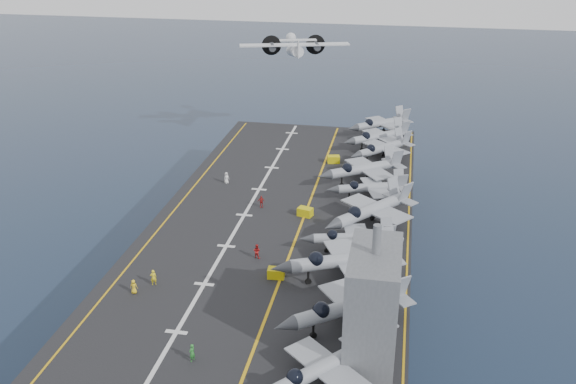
% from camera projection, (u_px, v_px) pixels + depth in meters
% --- Properties ---
extents(ground, '(500.00, 500.00, 0.00)m').
position_uv_depth(ground, '(283.00, 278.00, 100.05)').
color(ground, '#142135').
rests_on(ground, ground).
extents(hull, '(36.00, 90.00, 10.00)m').
position_uv_depth(hull, '(283.00, 250.00, 98.05)').
color(hull, '#56595E').
rests_on(hull, ground).
extents(flight_deck, '(38.00, 92.00, 0.40)m').
position_uv_depth(flight_deck, '(283.00, 220.00, 95.96)').
color(flight_deck, black).
rests_on(flight_deck, hull).
extents(foul_line, '(0.35, 90.00, 0.02)m').
position_uv_depth(foul_line, '(303.00, 220.00, 95.37)').
color(foul_line, gold).
rests_on(foul_line, flight_deck).
extents(landing_centerline, '(0.50, 90.00, 0.02)m').
position_uv_depth(landing_centerline, '(244.00, 215.00, 96.89)').
color(landing_centerline, silver).
rests_on(landing_centerline, flight_deck).
extents(deck_edge_port, '(0.25, 90.00, 0.02)m').
position_uv_depth(deck_edge_port, '(175.00, 209.00, 98.76)').
color(deck_edge_port, gold).
rests_on(deck_edge_port, flight_deck).
extents(deck_edge_stbd, '(0.25, 90.00, 0.02)m').
position_uv_depth(deck_edge_stbd, '(408.00, 229.00, 92.74)').
color(deck_edge_stbd, gold).
rests_on(deck_edge_stbd, flight_deck).
extents(island_superstructure, '(5.00, 10.00, 15.00)m').
position_uv_depth(island_superstructure, '(373.00, 293.00, 63.32)').
color(island_superstructure, '#56595E').
rests_on(island_superstructure, flight_deck).
extents(fighter_jet_0, '(16.17, 16.52, 4.82)m').
position_uv_depth(fighter_jet_0, '(320.00, 367.00, 60.79)').
color(fighter_jet_0, gray).
rests_on(fighter_jet_0, flight_deck).
extents(fighter_jet_1, '(19.28, 18.26, 5.58)m').
position_uv_depth(fighter_jet_1, '(350.00, 305.00, 69.71)').
color(fighter_jet_1, '#9DA4AE').
rests_on(fighter_jet_1, flight_deck).
extents(fighter_jet_2, '(19.54, 16.84, 5.71)m').
position_uv_depth(fighter_jet_2, '(344.00, 259.00, 78.93)').
color(fighter_jet_2, gray).
rests_on(fighter_jet_2, flight_deck).
extents(fighter_jet_3, '(14.40, 11.25, 4.43)m').
position_uv_depth(fighter_jet_3, '(353.00, 237.00, 85.64)').
color(fighter_jet_3, gray).
rests_on(fighter_jet_3, flight_deck).
extents(fighter_jet_4, '(18.78, 19.56, 5.68)m').
position_uv_depth(fighter_jet_4, '(372.00, 209.00, 92.35)').
color(fighter_jet_4, '#9DA7AE').
rests_on(fighter_jet_4, flight_deck).
extents(fighter_jet_5, '(14.99, 12.32, 4.48)m').
position_uv_depth(fighter_jet_5, '(372.00, 187.00, 101.33)').
color(fighter_jet_5, '#8F989F').
rests_on(fighter_jet_5, flight_deck).
extents(fighter_jet_6, '(18.72, 17.50, 5.41)m').
position_uv_depth(fighter_jet_6, '(365.00, 168.00, 107.57)').
color(fighter_jet_6, '#9199A1').
rests_on(fighter_jet_6, flight_deck).
extents(fighter_jet_7, '(16.35, 16.63, 4.86)m').
position_uv_depth(fighter_jet_7, '(383.00, 147.00, 117.71)').
color(fighter_jet_7, '#9AA3AB').
rests_on(fighter_jet_7, flight_deck).
extents(fighter_jet_8, '(17.28, 16.52, 5.01)m').
position_uv_depth(fighter_jet_8, '(380.00, 136.00, 123.67)').
color(fighter_jet_8, gray).
rests_on(fighter_jet_8, flight_deck).
extents(tow_cart_a, '(2.16, 1.46, 1.25)m').
position_uv_depth(tow_cart_a, '(276.00, 273.00, 80.14)').
color(tow_cart_a, '#C5B109').
rests_on(tow_cart_a, flight_deck).
extents(tow_cart_b, '(2.48, 1.98, 1.30)m').
position_uv_depth(tow_cart_b, '(305.00, 212.00, 96.46)').
color(tow_cart_b, '#D0C10C').
rests_on(tow_cart_b, flight_deck).
extents(tow_cart_c, '(2.44, 1.87, 1.31)m').
position_uv_depth(tow_cart_c, '(334.00, 159.00, 117.00)').
color(tow_cart_c, '#CDBF0A').
rests_on(tow_cart_c, flight_deck).
extents(crew_0, '(1.16, 0.85, 1.80)m').
position_uv_depth(crew_0, '(134.00, 287.00, 76.73)').
color(crew_0, yellow).
rests_on(crew_0, flight_deck).
extents(crew_1, '(1.48, 1.30, 2.06)m').
position_uv_depth(crew_1, '(153.00, 277.00, 78.43)').
color(crew_1, yellow).
rests_on(crew_1, flight_deck).
extents(crew_4, '(1.32, 1.07, 1.91)m').
position_uv_depth(crew_4, '(261.00, 202.00, 99.16)').
color(crew_4, '#AA2120').
rests_on(crew_4, flight_deck).
extents(crew_5, '(1.32, 1.40, 1.95)m').
position_uv_depth(crew_5, '(227.00, 178.00, 108.00)').
color(crew_5, white).
rests_on(crew_5, flight_deck).
extents(crew_6, '(1.21, 1.43, 2.02)m').
position_uv_depth(crew_6, '(192.00, 353.00, 65.03)').
color(crew_6, '#2A8430').
rests_on(crew_6, flight_deck).
extents(crew_7, '(1.34, 1.04, 1.99)m').
position_uv_depth(crew_7, '(257.00, 251.00, 84.58)').
color(crew_7, '#B21919').
rests_on(crew_7, flight_deck).
extents(transport_plane, '(29.00, 23.44, 5.97)m').
position_uv_depth(transport_plane, '(295.00, 51.00, 147.74)').
color(transport_plane, silver).
extents(fighter_jet_9, '(17.28, 16.52, 5.01)m').
position_uv_depth(fighter_jet_9, '(382.00, 123.00, 131.32)').
color(fighter_jet_9, gray).
rests_on(fighter_jet_9, flight_deck).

